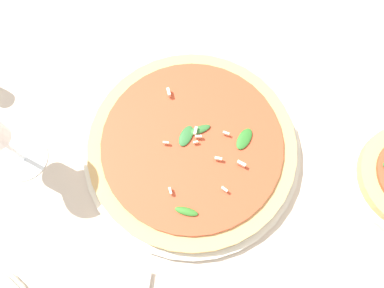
{
  "coord_description": "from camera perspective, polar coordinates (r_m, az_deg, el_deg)",
  "views": [
    {
      "loc": [
        0.2,
        0.12,
        0.57
      ],
      "look_at": [
        0.03,
        0.01,
        0.03
      ],
      "focal_mm": 35.0,
      "sensor_mm": 36.0,
      "label": 1
    }
  ],
  "objects": [
    {
      "name": "ground_plane",
      "position": [
        0.61,
        0.53,
        1.91
      ],
      "size": [
        6.0,
        6.0,
        0.0
      ],
      "primitive_type": "plane",
      "color": "beige"
    },
    {
      "name": "pizza_arugula_main",
      "position": [
        0.59,
        0.01,
        -0.44
      ],
      "size": [
        0.34,
        0.34,
        0.05
      ],
      "color": "silver",
      "rests_on": "ground_plane"
    }
  ]
}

